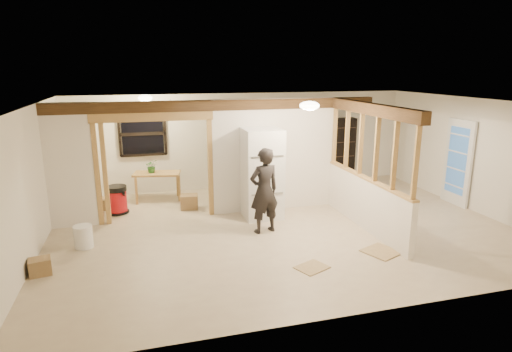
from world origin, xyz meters
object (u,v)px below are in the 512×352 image
object	(u,v)px
woman	(264,191)
bookshelf	(339,150)
refrigerator	(262,174)
shop_vac	(117,200)
work_table	(158,186)

from	to	relation	value
woman	bookshelf	distance (m)	4.43
refrigerator	bookshelf	world-z (taller)	refrigerator
shop_vac	refrigerator	bearing A→B (deg)	-18.94
refrigerator	woman	size ratio (longest dim) A/B	1.14
refrigerator	woman	xyz separation A→B (m)	(-0.21, -0.88, -0.12)
refrigerator	woman	bearing A→B (deg)	-103.63
refrigerator	work_table	xyz separation A→B (m)	(-2.12, 1.81, -0.61)
refrigerator	bookshelf	xyz separation A→B (m)	(2.89, 2.27, -0.06)
shop_vac	woman	bearing A→B (deg)	-34.31
shop_vac	bookshelf	bearing A→B (deg)	11.75
woman	bookshelf	size ratio (longest dim) A/B	0.94
refrigerator	shop_vac	world-z (taller)	refrigerator
refrigerator	bookshelf	size ratio (longest dim) A/B	1.07
woman	shop_vac	world-z (taller)	woman
woman	bookshelf	xyz separation A→B (m)	(3.11, 3.16, 0.05)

